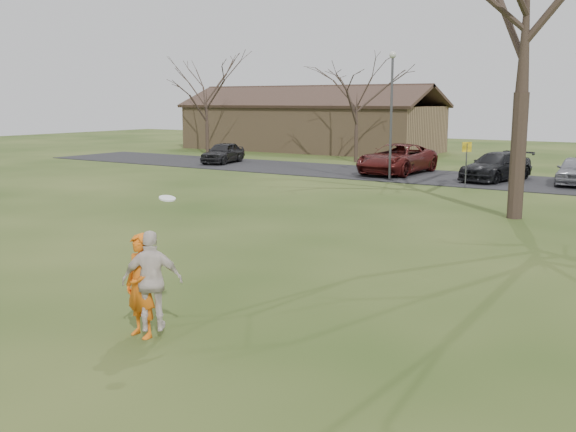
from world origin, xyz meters
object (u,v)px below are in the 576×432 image
object	(u,v)px
car_2	(397,159)
car_0	(223,153)
big_tree	(527,3)
player_defender	(141,286)
car_4	(576,170)
lamp_post	(392,100)
car_3	(496,166)
catching_play	(152,281)
building	(310,126)

from	to	relation	value
car_2	car_0	bearing A→B (deg)	-176.77
car_0	big_tree	xyz separation A→B (m)	(20.58, -10.04, 6.31)
player_defender	car_4	xyz separation A→B (m)	(2.39, 25.59, -0.18)
car_0	car_4	xyz separation A→B (m)	(20.66, 0.51, 0.00)
player_defender	big_tree	bearing A→B (deg)	86.07
car_0	lamp_post	xyz separation A→B (m)	(12.58, -2.54, 3.27)
player_defender	big_tree	size ratio (longest dim) A/B	0.13
car_3	catching_play	world-z (taller)	catching_play
car_0	player_defender	bearing A→B (deg)	-65.74
car_0	big_tree	distance (m)	23.75
car_0	car_2	distance (m)	11.70
car_0	car_2	size ratio (longest dim) A/B	0.67
player_defender	car_2	xyz separation A→B (m)	(-6.58, 25.41, -0.05)
big_tree	car_4	bearing A→B (deg)	89.56
building	big_tree	world-z (taller)	big_tree
car_2	car_4	distance (m)	8.97
car_0	car_4	size ratio (longest dim) A/B	0.99
car_4	big_tree	bearing A→B (deg)	-95.35
player_defender	catching_play	world-z (taller)	catching_play
player_defender	car_2	distance (m)	26.25
car_3	lamp_post	distance (m)	6.16
player_defender	car_2	world-z (taller)	player_defender
player_defender	car_3	xyz separation A→B (m)	(-1.21, 25.24, -0.16)
car_3	catching_play	size ratio (longest dim) A/B	2.08
big_tree	car_2	bearing A→B (deg)	130.57
car_0	building	world-z (taller)	building
car_2	car_3	world-z (taller)	car_2
car_4	big_tree	distance (m)	12.29
lamp_post	player_defender	bearing A→B (deg)	-75.82
catching_play	big_tree	xyz separation A→B (m)	(2.09, 14.99, 6.01)
catching_play	lamp_post	world-z (taller)	lamp_post
car_4	catching_play	bearing A→B (deg)	-99.75
player_defender	car_3	size ratio (longest dim) A/B	0.37
catching_play	car_3	bearing A→B (deg)	93.26
car_3	car_4	world-z (taller)	car_3
car_2	building	size ratio (longest dim) A/B	0.28
building	lamp_post	xyz separation A→B (m)	(14.00, -15.50, 2.04)
car_2	lamp_post	size ratio (longest dim) A/B	0.91
car_2	car_3	size ratio (longest dim) A/B	1.21
player_defender	car_3	distance (m)	25.27
car_0	car_2	xyz separation A→B (m)	(11.70, 0.33, 0.14)
car_3	big_tree	bearing A→B (deg)	-57.29
car_3	lamp_post	size ratio (longest dim) A/B	0.75
player_defender	car_4	distance (m)	25.70
player_defender	building	world-z (taller)	building
car_0	building	bearing A→B (deg)	84.45
car_0	car_4	distance (m)	20.67
car_4	building	distance (m)	25.38
car_3	building	bearing A→B (deg)	158.97
car_3	building	distance (m)	22.51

